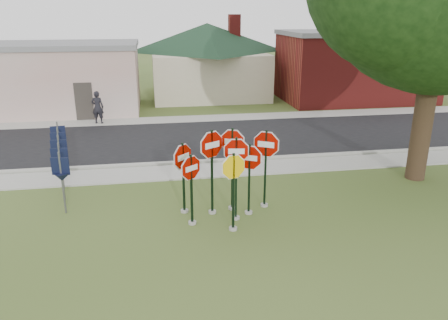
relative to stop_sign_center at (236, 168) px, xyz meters
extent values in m
plane|color=#3F541F|center=(-0.17, -1.22, -1.66)|extent=(120.00, 120.00, 0.00)
cube|color=#97968E|center=(-0.17, 4.28, -1.63)|extent=(60.00, 1.60, 0.06)
cube|color=black|center=(-0.17, 8.78, -1.64)|extent=(60.00, 7.00, 0.04)
cube|color=#97968E|center=(-0.17, 13.08, -1.63)|extent=(60.00, 1.60, 0.06)
cube|color=#97968E|center=(-0.17, 5.28, -1.59)|extent=(60.00, 0.20, 0.14)
cylinder|color=gray|center=(0.00, 0.00, -1.62)|extent=(0.24, 0.24, 0.08)
cube|color=black|center=(0.00, 0.00, -0.37)|extent=(0.07, 0.06, 2.58)
cylinder|color=white|center=(0.00, 0.00, 0.51)|extent=(1.01, 0.16, 1.02)
cylinder|color=#8F0900|center=(0.00, 0.00, 0.51)|extent=(0.94, 0.15, 0.95)
cube|color=white|center=(0.00, 0.00, 0.51)|extent=(0.47, 0.08, 0.16)
cylinder|color=gray|center=(-0.21, -0.67, -1.62)|extent=(0.24, 0.24, 0.08)
cube|color=black|center=(-0.21, -0.67, -0.50)|extent=(0.07, 0.06, 2.33)
cylinder|color=white|center=(-0.21, -0.67, 0.27)|extent=(0.95, 0.29, 0.99)
cylinder|color=yellow|center=(-0.21, -0.67, 0.27)|extent=(0.88, 0.27, 0.91)
cylinder|color=gray|center=(-1.33, -0.11, -1.62)|extent=(0.24, 0.24, 0.08)
cube|color=black|center=(-1.33, -0.11, -0.58)|extent=(0.08, 0.08, 2.16)
cylinder|color=white|center=(-1.33, -0.11, 0.10)|extent=(0.79, 0.62, 0.99)
cylinder|color=#8F0900|center=(-1.33, -0.11, 0.10)|extent=(0.73, 0.58, 0.92)
cube|color=white|center=(-1.33, -0.11, 0.10)|extent=(0.36, 0.29, 0.16)
cylinder|color=gray|center=(0.47, 0.31, -1.62)|extent=(0.24, 0.24, 0.08)
cube|color=black|center=(0.47, 0.31, -0.53)|extent=(0.08, 0.07, 2.26)
cylinder|color=white|center=(0.47, 0.31, 0.18)|extent=(0.92, 0.54, 1.05)
cylinder|color=#8F0900|center=(0.47, 0.31, 0.18)|extent=(0.85, 0.50, 0.97)
cube|color=white|center=(0.47, 0.31, 0.18)|extent=(0.42, 0.25, 0.17)
cylinder|color=gray|center=(0.02, 0.70, -1.62)|extent=(0.24, 0.24, 0.08)
cube|color=black|center=(0.02, 0.70, -0.33)|extent=(0.08, 0.07, 2.67)
cylinder|color=white|center=(0.02, 0.70, 0.59)|extent=(0.95, 0.45, 1.03)
cylinder|color=#8F0900|center=(0.02, 0.70, 0.59)|extent=(0.88, 0.42, 0.96)
cube|color=white|center=(0.02, 0.70, 0.59)|extent=(0.44, 0.21, 0.16)
cylinder|color=gray|center=(-0.64, 0.52, -1.62)|extent=(0.24, 0.24, 0.08)
cube|color=black|center=(-0.64, 0.52, -0.32)|extent=(0.08, 0.07, 2.68)
cylinder|color=white|center=(-0.64, 0.52, 0.57)|extent=(0.99, 0.60, 1.15)
cylinder|color=#8F0900|center=(-0.64, 0.52, 0.57)|extent=(0.92, 0.57, 1.06)
cube|color=white|center=(-0.64, 0.52, 0.57)|extent=(0.46, 0.28, 0.18)
cylinder|color=gray|center=(1.09, 0.76, -1.62)|extent=(0.24, 0.24, 0.08)
cube|color=black|center=(1.09, 0.76, -0.39)|extent=(0.08, 0.07, 2.55)
cylinder|color=white|center=(1.09, 0.76, 0.43)|extent=(0.98, 0.60, 1.14)
cylinder|color=#8F0900|center=(1.09, 0.76, 0.43)|extent=(0.91, 0.56, 1.05)
cube|color=white|center=(1.09, 0.76, 0.43)|extent=(0.45, 0.28, 0.18)
cylinder|color=gray|center=(-1.50, 0.74, -1.62)|extent=(0.24, 0.24, 0.08)
cube|color=black|center=(-1.50, 0.74, -0.53)|extent=(0.08, 0.08, 2.27)
cylinder|color=white|center=(-1.50, 0.74, 0.17)|extent=(0.78, 0.79, 1.09)
cylinder|color=#8F0900|center=(-1.50, 0.74, 0.17)|extent=(0.72, 0.73, 1.01)
cube|color=white|center=(-1.50, 0.74, 0.17)|extent=(0.36, 0.36, 0.17)
cube|color=#59595E|center=(-5.17, 1.28, -0.66)|extent=(0.05, 0.05, 2.00)
cube|color=black|center=(-5.17, 1.28, -0.11)|extent=(0.55, 0.13, 0.55)
cone|color=black|center=(-5.17, 1.28, -0.46)|extent=(0.65, 0.65, 0.25)
cube|color=#59595E|center=(-5.37, 2.28, -0.66)|extent=(0.05, 0.05, 2.00)
cube|color=black|center=(-5.37, 2.28, -0.11)|extent=(0.55, 0.09, 0.55)
cone|color=black|center=(-5.37, 2.28, -0.46)|extent=(0.62, 0.62, 0.25)
cube|color=#59595E|center=(-5.57, 3.28, -0.66)|extent=(0.05, 0.05, 2.00)
cube|color=black|center=(-5.57, 3.28, -0.11)|extent=(0.55, 0.05, 0.55)
cone|color=black|center=(-5.57, 3.28, -0.46)|extent=(0.58, 0.58, 0.25)
cube|color=#59595E|center=(-5.77, 4.28, -0.66)|extent=(0.05, 0.05, 2.00)
cube|color=black|center=(-5.77, 4.28, -0.11)|extent=(0.55, 0.05, 0.55)
cone|color=black|center=(-5.77, 4.28, -0.46)|extent=(0.58, 0.58, 0.25)
cube|color=#59595E|center=(-5.97, 5.28, -0.66)|extent=(0.05, 0.05, 2.00)
cube|color=black|center=(-5.97, 5.28, -0.11)|extent=(0.55, 0.09, 0.55)
cone|color=black|center=(-5.97, 5.28, -0.46)|extent=(0.62, 0.62, 0.25)
cube|color=beige|center=(-9.17, 16.78, 0.34)|extent=(12.00, 6.00, 4.00)
cube|color=slate|center=(-9.17, 16.78, 2.39)|extent=(12.20, 6.20, 0.30)
cube|color=#332D28|center=(-6.17, 13.80, -0.56)|extent=(1.00, 0.10, 2.20)
cube|color=beige|center=(1.83, 20.78, -0.06)|extent=(8.00, 8.00, 3.20)
pyramid|color=black|center=(1.83, 20.78, 3.54)|extent=(11.60, 11.60, 2.00)
cube|color=maroon|center=(3.83, 20.78, 3.34)|extent=(0.80, 0.80, 1.60)
cube|color=maroon|center=(11.83, 17.28, 0.59)|extent=(10.00, 6.00, 4.50)
cube|color=slate|center=(11.83, 17.28, 2.94)|extent=(10.20, 6.20, 0.30)
cube|color=white|center=(9.83, 14.33, 0.94)|extent=(2.00, 0.08, 0.90)
cylinder|color=black|center=(7.33, 2.28, 1.24)|extent=(0.70, 0.70, 5.79)
cylinder|color=black|center=(21.83, 24.78, 0.34)|extent=(0.50, 0.50, 4.00)
sphere|color=black|center=(21.83, 24.78, 3.94)|extent=(5.60, 5.60, 5.60)
imported|color=black|center=(-5.33, 12.83, -0.70)|extent=(0.73, 0.55, 1.81)
camera|label=1|loc=(-2.30, -11.76, 4.31)|focal=35.00mm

